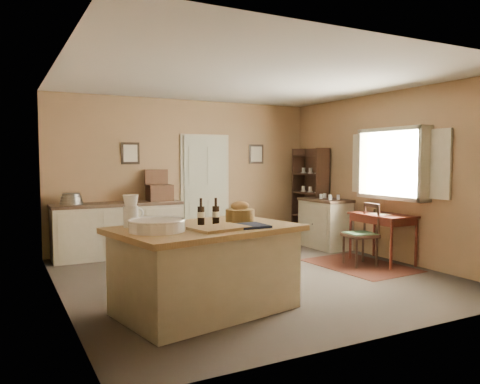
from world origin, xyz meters
The scene contains 16 objects.
ground centered at (0.00, 0.00, 0.00)m, with size 5.00×5.00×0.00m, color #4C423A.
wall_back centered at (0.00, 2.50, 1.35)m, with size 5.00×0.10×2.70m, color #926E49.
wall_front centered at (0.00, -2.50, 1.35)m, with size 5.00×0.10×2.70m, color #926E49.
wall_left centered at (-2.50, 0.00, 1.35)m, with size 0.10×5.00×2.70m, color #926E49.
wall_right centered at (2.50, 0.00, 1.35)m, with size 0.10×5.00×2.70m, color #926E49.
ceiling centered at (0.00, 0.00, 2.70)m, with size 5.00×5.00×0.00m, color silver.
door centered at (0.35, 2.47, 1.05)m, with size 0.97×0.06×2.11m, color #B5B79A.
framed_prints centered at (0.20, 2.48, 1.72)m, with size 2.82×0.02×0.38m.
window centered at (2.42, -0.20, 1.55)m, with size 0.25×1.99×1.12m.
work_island centered at (-1.18, -1.06, 0.48)m, with size 2.09×1.57×1.20m.
sideboard centered at (-1.34, 2.20, 0.48)m, with size 2.11×0.60×1.18m.
rug centered at (1.75, -0.19, 0.00)m, with size 1.10×1.60×0.01m, color #461D12.
writing_desk centered at (2.20, -0.19, 0.67)m, with size 0.59×0.96×0.82m.
desk_chair centered at (1.76, -0.18, 0.46)m, with size 0.43×0.43×0.93m, color black, non-canonical shape.
right_cabinet centered at (2.20, 1.24, 0.46)m, with size 0.56×1.00×0.99m.
shelving_unit centered at (2.35, 1.86, 0.91)m, with size 0.31×0.82×1.83m.
Camera 1 is at (-3.12, -5.57, 1.62)m, focal length 35.00 mm.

